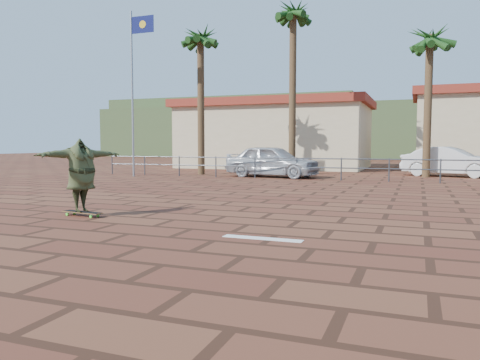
% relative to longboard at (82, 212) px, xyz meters
% --- Properties ---
extents(ground, '(120.00, 120.00, 0.00)m').
position_rel_longboard_xyz_m(ground, '(3.82, 0.29, -0.08)').
color(ground, brown).
rests_on(ground, ground).
extents(paint_stripe, '(1.40, 0.22, 0.01)m').
position_rel_longboard_xyz_m(paint_stripe, '(4.52, -0.91, -0.08)').
color(paint_stripe, white).
rests_on(paint_stripe, ground).
extents(guardrail, '(24.06, 0.06, 1.00)m').
position_rel_longboard_xyz_m(guardrail, '(3.82, 12.29, 0.60)').
color(guardrail, '#47494F').
rests_on(guardrail, ground).
extents(flagpole, '(1.30, 0.10, 8.00)m').
position_rel_longboard_xyz_m(flagpole, '(-6.06, 11.29, 4.55)').
color(flagpole, gray).
rests_on(flagpole, ground).
extents(palm_far_left, '(2.40, 2.40, 8.25)m').
position_rel_longboard_xyz_m(palm_far_left, '(-3.68, 13.79, 6.75)').
color(palm_far_left, brown).
rests_on(palm_far_left, ground).
extents(palm_left, '(2.40, 2.40, 9.45)m').
position_rel_longboard_xyz_m(palm_left, '(0.82, 15.29, 7.87)').
color(palm_left, brown).
rests_on(palm_left, ground).
extents(palm_center, '(2.40, 2.40, 7.75)m').
position_rel_longboard_xyz_m(palm_center, '(7.32, 15.79, 6.28)').
color(palm_center, brown).
rests_on(palm_center, ground).
extents(building_west, '(12.60, 7.60, 4.50)m').
position_rel_longboard_xyz_m(building_west, '(-2.18, 22.29, 2.20)').
color(building_west, beige).
rests_on(building_west, ground).
extents(hill_front, '(70.00, 18.00, 6.00)m').
position_rel_longboard_xyz_m(hill_front, '(3.82, 50.29, 2.92)').
color(hill_front, '#384C28').
rests_on(hill_front, ground).
extents(hill_back, '(35.00, 14.00, 8.00)m').
position_rel_longboard_xyz_m(hill_back, '(-18.18, 56.29, 3.92)').
color(hill_back, '#384C28').
rests_on(hill_back, ground).
extents(longboard, '(1.07, 0.35, 0.10)m').
position_rel_longboard_xyz_m(longboard, '(0.00, 0.00, 0.00)').
color(longboard, olive).
rests_on(longboard, ground).
extents(skateboarder, '(1.27, 2.06, 1.63)m').
position_rel_longboard_xyz_m(skateboarder, '(0.00, 0.00, 0.83)').
color(skateboarder, '#3C4324').
rests_on(skateboarder, longboard).
extents(car_silver, '(4.76, 2.41, 1.55)m').
position_rel_longboard_xyz_m(car_silver, '(0.36, 13.29, 0.69)').
color(car_silver, '#ADB0B4').
rests_on(car_silver, ground).
extents(car_white, '(4.70, 2.77, 1.46)m').
position_rel_longboard_xyz_m(car_white, '(8.42, 16.74, 0.65)').
color(car_white, silver).
rests_on(car_white, ground).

